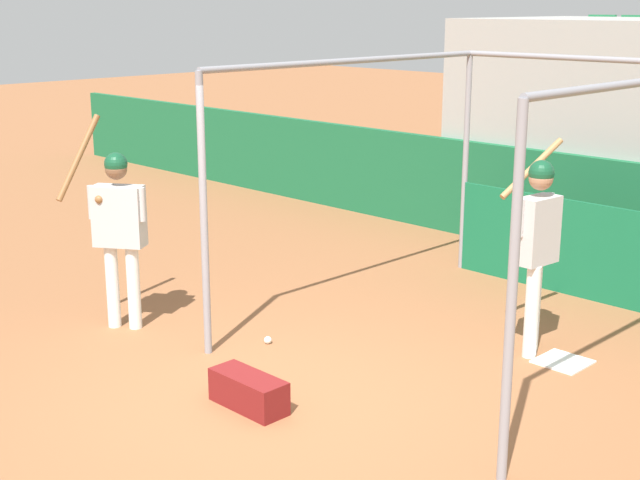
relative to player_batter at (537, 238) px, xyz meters
name	(u,v)px	position (x,y,z in m)	size (l,w,h in m)	color
ground_plane	(267,405)	(-0.89, -2.53, -1.12)	(60.00, 60.00, 0.00)	#935B38
outfield_wall	(610,213)	(-0.89, 3.18, -0.45)	(24.00, 0.12, 1.34)	#196038
batting_cage	(547,203)	(-0.50, 0.99, 0.09)	(3.34, 4.06, 2.66)	gray
home_plate	(563,362)	(0.36, -0.01, -1.11)	(0.44, 0.44, 0.02)	white
player_batter	(537,238)	(0.00, 0.00, 0.00)	(0.52, 0.88, 1.96)	white
player_waiting	(118,222)	(-3.29, -2.34, -0.02)	(0.70, 0.74, 2.13)	white
equipment_bag	(249,391)	(-0.97, -2.66, -0.98)	(0.70, 0.28, 0.28)	maroon
baseball	(268,340)	(-1.91, -1.61, -1.08)	(0.07, 0.07, 0.07)	white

